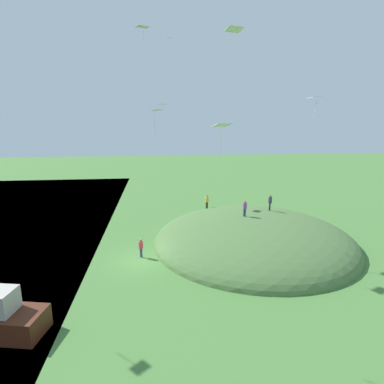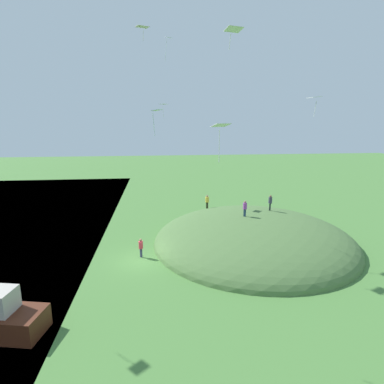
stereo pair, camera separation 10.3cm
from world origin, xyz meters
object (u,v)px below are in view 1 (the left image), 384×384
(kite_8, at_px, (234,30))
(person_on_hilltop, at_px, (245,207))
(kite_6, at_px, (315,98))
(person_walking_path, at_px, (270,201))
(kite_9, at_px, (142,27))
(kite_5, at_px, (163,105))
(kite_1, at_px, (157,112))
(kite_2, at_px, (168,40))
(person_with_child, at_px, (141,246))
(person_watching_kites, at_px, (207,200))
(kite_7, at_px, (222,128))

(kite_8, bearing_deg, person_on_hilltop, 66.22)
(kite_6, relative_size, kite_8, 1.08)
(person_walking_path, height_order, kite_9, kite_9)
(kite_9, bearing_deg, kite_5, 77.26)
(kite_1, xyz_separation_m, kite_5, (0.69, 20.17, 1.11))
(person_walking_path, relative_size, kite_1, 1.20)
(kite_2, bearing_deg, kite_8, -67.06)
(person_on_hilltop, distance_m, kite_8, 16.82)
(kite_5, bearing_deg, kite_9, -102.74)
(kite_1, relative_size, kite_2, 0.66)
(person_on_hilltop, xyz_separation_m, kite_8, (-3.39, -7.69, 14.57))
(kite_5, height_order, kite_8, kite_8)
(kite_1, distance_m, kite_5, 20.22)
(person_with_child, distance_m, kite_6, 19.11)
(person_watching_kites, xyz_separation_m, kite_6, (6.11, -13.26, 11.31))
(person_walking_path, bearing_deg, kite_7, -172.90)
(person_watching_kites, distance_m, kite_7, 23.44)
(kite_2, distance_m, kite_7, 18.32)
(person_with_child, distance_m, kite_2, 19.34)
(person_with_child, relative_size, kite_1, 1.25)
(kite_2, relative_size, kite_7, 1.10)
(kite_5, bearing_deg, person_walking_path, -25.40)
(person_on_hilltop, distance_m, person_with_child, 11.12)
(kite_2, bearing_deg, person_on_hilltop, -15.12)
(person_with_child, xyz_separation_m, kite_8, (7.03, -4.78, 17.14))
(person_watching_kites, bearing_deg, kite_9, -88.58)
(person_on_hilltop, distance_m, person_walking_path, 4.23)
(person_with_child, relative_size, kite_2, 0.82)
(kite_7, bearing_deg, kite_5, 96.40)
(kite_6, xyz_separation_m, kite_9, (-12.98, 6.34, 6.15))
(person_watching_kites, relative_size, person_with_child, 0.93)
(kite_1, height_order, kite_9, kite_9)
(kite_2, xyz_separation_m, kite_6, (10.74, -8.53, -5.60))
(person_watching_kites, relative_size, kite_8, 1.23)
(person_walking_path, distance_m, kite_5, 16.36)
(kite_8, bearing_deg, kite_1, -138.32)
(person_watching_kites, bearing_deg, person_with_child, -81.77)
(person_on_hilltop, distance_m, kite_5, 15.14)
(kite_5, relative_size, kite_9, 1.31)
(person_with_child, bearing_deg, kite_2, 106.68)
(person_walking_path, relative_size, person_watching_kites, 1.03)
(person_with_child, relative_size, kite_8, 1.32)
(kite_2, height_order, kite_6, kite_2)
(kite_1, distance_m, kite_8, 8.88)
(person_with_child, relative_size, kite_5, 1.06)
(person_on_hilltop, height_order, kite_7, kite_7)
(kite_5, bearing_deg, kite_7, -83.60)
(kite_6, xyz_separation_m, kite_8, (-6.62, -1.19, 4.27))
(kite_5, distance_m, kite_6, 18.16)
(kite_5, height_order, kite_6, kite_6)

